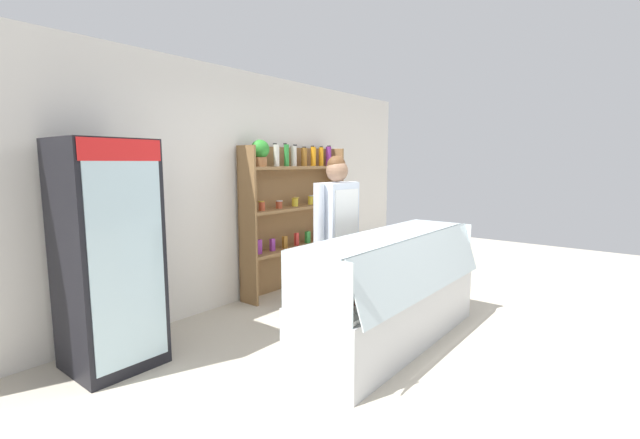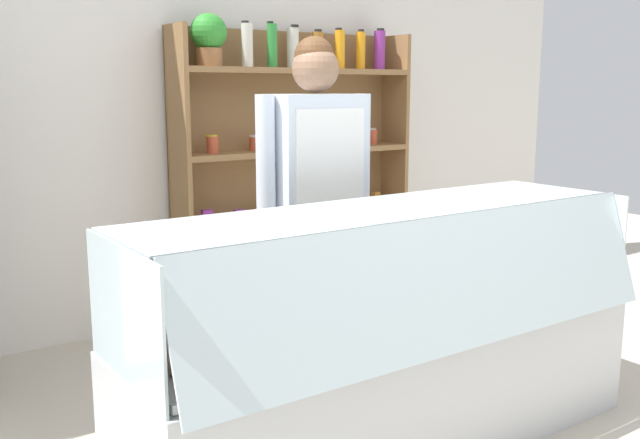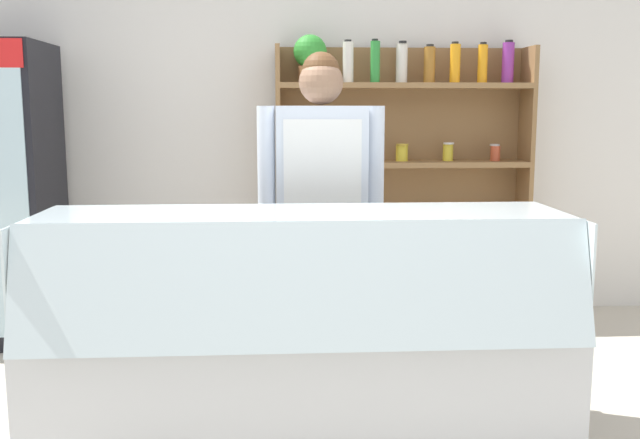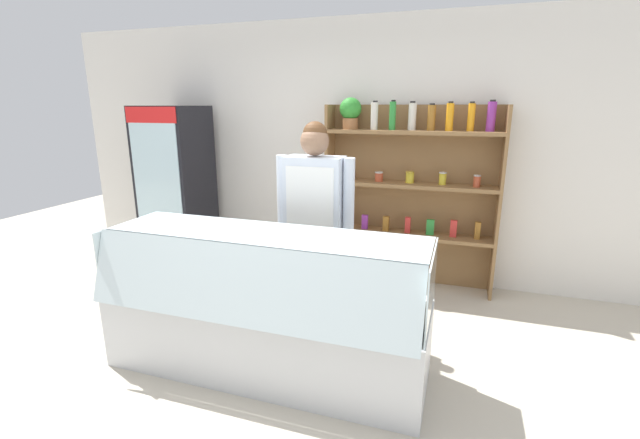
# 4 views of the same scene
# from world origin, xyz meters

# --- Properties ---
(back_wall) EXTENTS (6.80, 0.10, 2.70)m
(back_wall) POSITION_xyz_m (0.00, 2.21, 1.35)
(back_wall) COLOR white
(back_wall) RESTS_ON ground
(shelving_unit) EXTENTS (1.70, 0.29, 1.91)m
(shelving_unit) POSITION_xyz_m (0.68, 2.02, 1.07)
(shelving_unit) COLOR olive
(shelving_unit) RESTS_ON ground
(deli_display_case) EXTENTS (2.23, 0.75, 1.01)m
(deli_display_case) POSITION_xyz_m (-0.02, 0.14, 0.31)
(deli_display_case) COLOR silver
(deli_display_case) RESTS_ON ground
(shop_clerk) EXTENTS (0.65, 0.25, 1.72)m
(shop_clerk) POSITION_xyz_m (0.10, 0.86, 1.03)
(shop_clerk) COLOR #2D2D38
(shop_clerk) RESTS_ON ground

